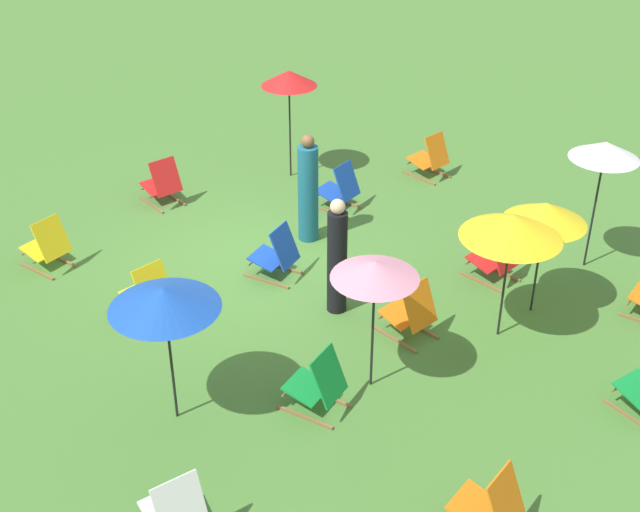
{
  "coord_description": "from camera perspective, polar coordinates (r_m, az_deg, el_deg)",
  "views": [
    {
      "loc": [
        7.94,
        7.77,
        6.62
      ],
      "look_at": [
        0.0,
        1.2,
        0.5
      ],
      "focal_mm": 47.44,
      "sensor_mm": 36.0,
      "label": 1
    }
  ],
  "objects": [
    {
      "name": "ground_plane",
      "position": [
        12.93,
        -4.1,
        -0.17
      ],
      "size": [
        40.0,
        40.0,
        0.0
      ],
      "primitive_type": "plane",
      "color": "#477A33"
    },
    {
      "name": "deckchair_2",
      "position": [
        8.67,
        11.41,
        -16.27
      ],
      "size": [
        0.5,
        0.77,
        0.83
      ],
      "rotation": [
        0.0,
        0.0,
        0.03
      ],
      "color": "olive",
      "rests_on": "ground"
    },
    {
      "name": "deckchair_3",
      "position": [
        11.09,
        6.12,
        -3.82
      ],
      "size": [
        0.57,
        0.81,
        0.83
      ],
      "rotation": [
        0.0,
        0.0,
        -0.13
      ],
      "color": "olive",
      "rests_on": "ground"
    },
    {
      "name": "deckchair_4",
      "position": [
        12.29,
        -2.96,
        0.09
      ],
      "size": [
        0.62,
        0.84,
        0.83
      ],
      "rotation": [
        0.0,
        0.0,
        0.21
      ],
      "color": "olive",
      "rests_on": "ground"
    },
    {
      "name": "deckchair_5",
      "position": [
        14.18,
        1.33,
        4.54
      ],
      "size": [
        0.52,
        0.79,
        0.83
      ],
      "rotation": [
        0.0,
        0.0,
        0.07
      ],
      "color": "olive",
      "rests_on": "ground"
    },
    {
      "name": "deckchair_6",
      "position": [
        11.64,
        -11.53,
        -2.48
      ],
      "size": [
        0.54,
        0.8,
        0.83
      ],
      "rotation": [
        0.0,
        0.0,
        -0.09
      ],
      "color": "olive",
      "rests_on": "ground"
    },
    {
      "name": "deckchair_7",
      "position": [
        9.86,
        -0.14,
        -8.66
      ],
      "size": [
        0.59,
        0.83,
        0.83
      ],
      "rotation": [
        0.0,
        0.0,
        0.16
      ],
      "color": "olive",
      "rests_on": "ground"
    },
    {
      "name": "deckchair_8",
      "position": [
        13.13,
        -17.93,
        0.65
      ],
      "size": [
        0.53,
        0.79,
        0.83
      ],
      "rotation": [
        0.0,
        0.0,
        0.07
      ],
      "color": "olive",
      "rests_on": "ground"
    },
    {
      "name": "deckchair_10",
      "position": [
        15.46,
        7.44,
        6.59
      ],
      "size": [
        0.55,
        0.81,
        0.83
      ],
      "rotation": [
        0.0,
        0.0,
        -0.11
      ],
      "color": "olive",
      "rests_on": "ground"
    },
    {
      "name": "deckchair_12",
      "position": [
        12.47,
        11.75,
        -0.11
      ],
      "size": [
        0.55,
        0.8,
        0.83
      ],
      "rotation": [
        0.0,
        0.0,
        -0.1
      ],
      "color": "olive",
      "rests_on": "ground"
    },
    {
      "name": "deckchair_13",
      "position": [
        8.58,
        -9.73,
        -16.66
      ],
      "size": [
        0.66,
        0.86,
        0.83
      ],
      "rotation": [
        0.0,
        0.0,
        -0.27
      ],
      "color": "olive",
      "rests_on": "ground"
    },
    {
      "name": "deckchair_14",
      "position": [
        14.61,
        -10.6,
        4.81
      ],
      "size": [
        0.6,
        0.83,
        0.83
      ],
      "rotation": [
        0.0,
        0.0,
        -0.18
      ],
      "color": "olive",
      "rests_on": "ground"
    },
    {
      "name": "umbrella_0",
      "position": [
        9.16,
        -10.47,
        -2.82
      ],
      "size": [
        1.22,
        1.22,
        1.77
      ],
      "color": "black",
      "rests_on": "ground"
    },
    {
      "name": "umbrella_1",
      "position": [
        9.52,
        3.73,
        -0.97
      ],
      "size": [
        1.02,
        1.02,
        1.75
      ],
      "color": "black",
      "rests_on": "ground"
    },
    {
      "name": "umbrella_2",
      "position": [
        12.53,
        18.68,
        6.75
      ],
      "size": [
        0.99,
        0.99,
        2.0
      ],
      "color": "black",
      "rests_on": "ground"
    },
    {
      "name": "umbrella_3",
      "position": [
        14.85,
        -2.11,
        11.88
      ],
      "size": [
        0.98,
        0.98,
        1.98
      ],
      "color": "black",
      "rests_on": "ground"
    },
    {
      "name": "umbrella_4",
      "position": [
        10.66,
        12.81,
        1.95
      ],
      "size": [
        1.29,
        1.29,
        1.79
      ],
      "color": "black",
      "rests_on": "ground"
    },
    {
      "name": "umbrella_5",
      "position": [
        11.33,
        14.97,
        2.81
      ],
      "size": [
        1.1,
        1.1,
        1.66
      ],
      "color": "black",
      "rests_on": "ground"
    },
    {
      "name": "person_0",
      "position": [
        11.32,
        1.16,
        -0.19
      ],
      "size": [
        0.38,
        0.38,
        1.7
      ],
      "rotation": [
        0.0,
        0.0,
        2.46
      ],
      "color": "black",
      "rests_on": "ground"
    },
    {
      "name": "person_1",
      "position": [
        13.07,
        -0.81,
        4.39
      ],
      "size": [
        0.45,
        0.45,
        1.76
      ],
      "rotation": [
        0.0,
        0.0,
        3.87
      ],
      "color": "#195972",
      "rests_on": "ground"
    }
  ]
}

